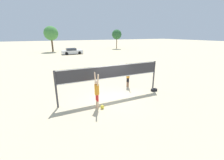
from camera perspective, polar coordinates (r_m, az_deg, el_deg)
ground_plane at (r=10.99m, az=0.00°, el=-6.49°), size 200.00×200.00×0.00m
volleyball_net at (r=10.43m, az=0.00°, el=2.06°), size 7.61×0.12×2.37m
player_spiker at (r=9.02m, az=-5.79°, el=-3.86°), size 0.28×0.72×2.25m
player_blocker at (r=12.78m, az=6.10°, el=1.86°), size 0.28×0.69×2.02m
volleyball at (r=9.36m, az=-3.74°, el=-10.17°), size 0.24×0.24×0.24m
gear_bag at (r=12.52m, az=15.70°, el=-3.64°), size 0.44×0.26×0.20m
parked_car_near at (r=35.43m, az=-14.96°, el=10.47°), size 4.61×1.93×1.35m
tree_left_cluster at (r=47.19m, az=1.82°, el=16.93°), size 2.88×2.88×5.66m
tree_right_cluster at (r=41.79m, az=-22.22°, el=16.11°), size 3.45×3.45×6.27m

